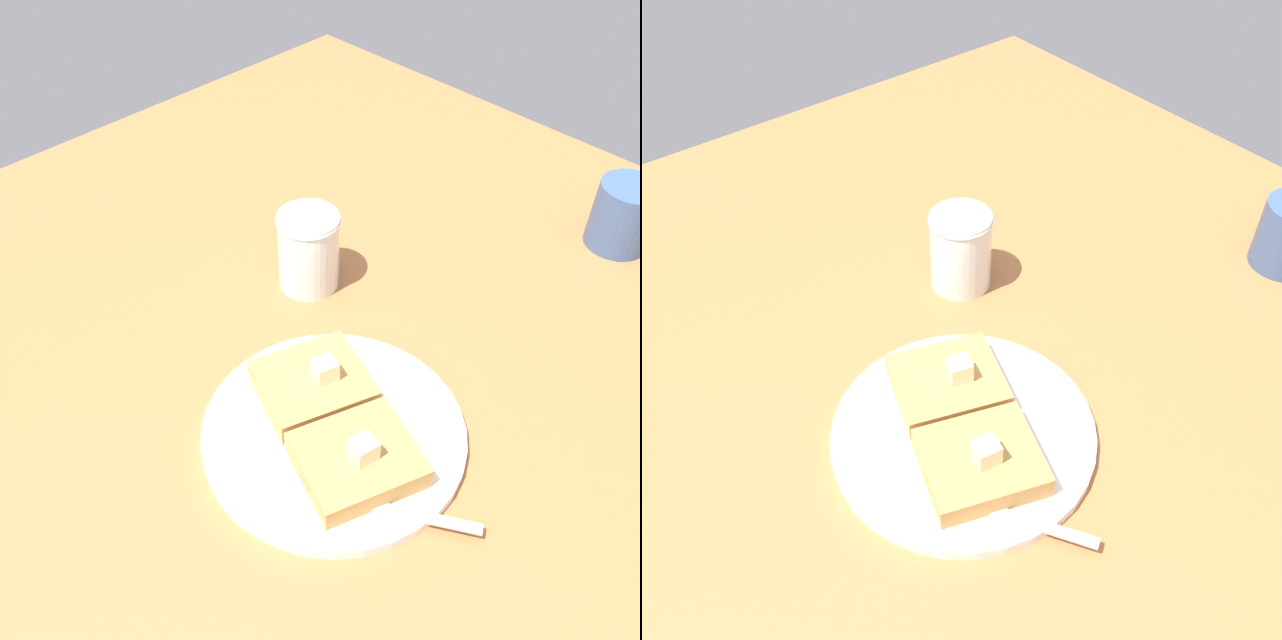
# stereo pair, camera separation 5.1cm
# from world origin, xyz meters

# --- Properties ---
(table_surface) EXTENTS (1.30, 1.30, 0.02)m
(table_surface) POSITION_xyz_m (0.00, 0.00, 0.01)
(table_surface) COLOR #A66739
(table_surface) RESTS_ON ground
(plate) EXTENTS (0.24, 0.24, 0.01)m
(plate) POSITION_xyz_m (-0.01, 0.02, 0.03)
(plate) COLOR white
(plate) RESTS_ON table_surface
(toast_slice_left) EXTENTS (0.12, 0.12, 0.02)m
(toast_slice_left) POSITION_xyz_m (-0.06, 0.04, 0.05)
(toast_slice_left) COLOR tan
(toast_slice_left) RESTS_ON plate
(toast_slice_middle) EXTENTS (0.12, 0.12, 0.02)m
(toast_slice_middle) POSITION_xyz_m (0.03, 0.01, 0.05)
(toast_slice_middle) COLOR tan
(toast_slice_middle) RESTS_ON plate
(butter_pat_primary) EXTENTS (0.02, 0.03, 0.02)m
(butter_pat_primary) POSITION_xyz_m (-0.05, 0.05, 0.07)
(butter_pat_primary) COLOR beige
(butter_pat_primary) RESTS_ON toast_slice_left
(butter_pat_secondary) EXTENTS (0.02, 0.02, 0.02)m
(butter_pat_secondary) POSITION_xyz_m (0.04, 0.01, 0.07)
(butter_pat_secondary) COLOR beige
(butter_pat_secondary) RESTS_ON toast_slice_middle
(fork) EXTENTS (0.14, 0.10, 0.00)m
(fork) POSITION_xyz_m (0.06, -0.01, 0.04)
(fork) COLOR silver
(fork) RESTS_ON plate
(syrup_jar) EXTENTS (0.07, 0.07, 0.09)m
(syrup_jar) POSITION_xyz_m (-0.18, 0.16, 0.07)
(syrup_jar) COLOR #5B290D
(syrup_jar) RESTS_ON table_surface
(coffee_mug) EXTENTS (0.10, 0.07, 0.08)m
(coffee_mug) POSITION_xyz_m (0.02, 0.47, 0.06)
(coffee_mug) COLOR #3B5785
(coffee_mug) RESTS_ON table_surface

